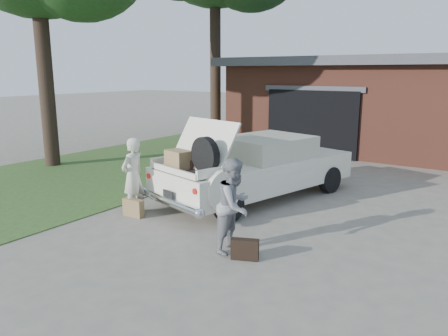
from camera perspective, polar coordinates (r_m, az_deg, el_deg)
The scene contains 8 objects.
ground at distance 7.72m, azimuth -2.55°, elevation -8.80°, with size 90.00×90.00×0.00m, color gray.
grass_strip at distance 13.45m, azimuth -13.65°, elevation 0.15°, with size 6.00×16.00×0.02m, color #2D4C1E.
house at distance 17.57m, azimuth 23.59°, elevation 7.76°, with size 12.80×7.80×3.30m.
sedan at distance 9.79m, azimuth 4.23°, elevation 0.11°, with size 2.99×5.13×1.87m.
woman_left at distance 8.86m, azimuth -11.81°, elevation -1.05°, with size 0.56×0.37×1.54m, color beige.
woman_right at distance 6.87m, azimuth 1.38°, elevation -4.88°, with size 0.73×0.57×1.50m, color gray.
suitcase_left at distance 8.82m, azimuth -11.75°, elevation -5.11°, with size 0.46×0.14×0.35m, color olive.
suitcase_right at distance 6.74m, azimuth 2.75°, elevation -10.57°, with size 0.42×0.13×0.32m, color black.
Camera 1 is at (4.35, -5.73, 2.80)m, focal length 35.00 mm.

